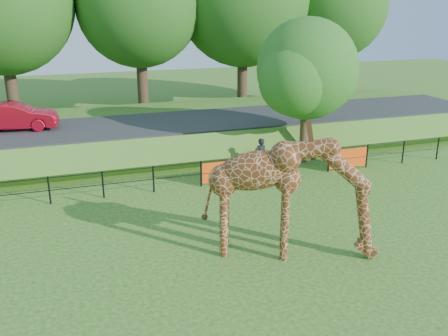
# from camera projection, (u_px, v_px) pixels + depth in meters

# --- Properties ---
(ground) EXTENTS (90.00, 90.00, 0.00)m
(ground) POSITION_uv_depth(u_px,v_px,m) (211.00, 297.00, 13.12)
(ground) COLOR #265715
(ground) RESTS_ON ground
(giraffe) EXTENTS (5.18, 3.04, 3.75)m
(giraffe) POSITION_uv_depth(u_px,v_px,m) (291.00, 197.00, 14.73)
(giraffe) COLOR #5A2A12
(giraffe) RESTS_ON ground
(perimeter_fence) EXTENTS (28.07, 0.10, 1.10)m
(perimeter_fence) POSITION_uv_depth(u_px,v_px,m) (153.00, 179.00, 20.14)
(perimeter_fence) COLOR black
(perimeter_fence) RESTS_ON ground
(embankment) EXTENTS (40.00, 9.00, 1.30)m
(embankment) POSITION_uv_depth(u_px,v_px,m) (127.00, 133.00, 26.85)
(embankment) COLOR #265715
(embankment) RESTS_ON ground
(road) EXTENTS (40.00, 5.00, 0.12)m
(road) POSITION_uv_depth(u_px,v_px,m) (131.00, 126.00, 25.28)
(road) COLOR #29292B
(road) RESTS_ON embankment
(car_red) EXTENTS (4.16, 1.87, 1.32)m
(car_red) POSITION_uv_depth(u_px,v_px,m) (14.00, 116.00, 24.10)
(car_red) COLOR #B60D1E
(car_red) RESTS_ON road
(visitor) EXTENTS (0.63, 0.45, 1.60)m
(visitor) POSITION_uv_depth(u_px,v_px,m) (260.00, 156.00, 22.35)
(visitor) COLOR black
(visitor) RESTS_ON ground
(tree_east) EXTENTS (5.40, 4.71, 6.76)m
(tree_east) POSITION_uv_depth(u_px,v_px,m) (308.00, 73.00, 22.68)
(tree_east) COLOR #372718
(tree_east) RESTS_ON ground
(bg_tree_line) EXTENTS (37.30, 8.80, 11.82)m
(bg_tree_line) POSITION_uv_depth(u_px,v_px,m) (137.00, 4.00, 31.18)
(bg_tree_line) COLOR #372718
(bg_tree_line) RESTS_ON ground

